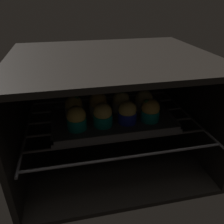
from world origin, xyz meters
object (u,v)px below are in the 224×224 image
object	(u,v)px
baking_tray	(112,119)
muffin_row1_col2	(121,102)
muffin_row0_col0	(76,119)
muffin_row0_col3	(150,110)
muffin_row0_col1	(103,115)
muffin_row1_col0	(74,107)
muffin_row1_col3	(144,101)
muffin_row1_col1	(98,103)
muffin_row0_col2	(127,112)

from	to	relation	value
baking_tray	muffin_row1_col2	size ratio (longest dim) A/B	4.98
muffin_row0_col0	muffin_row0_col3	distance (cm)	22.98
muffin_row0_col0	muffin_row0_col1	size ratio (longest dim) A/B	1.00
muffin_row0_col0	muffin_row1_col0	bearing A→B (deg)	91.47
muffin_row0_col1	muffin_row0_col3	xyz separation A→B (cm)	(15.04, -0.20, -0.01)
baking_tray	muffin_row0_col0	world-z (taller)	muffin_row0_col0
muffin_row1_col2	muffin_row1_col3	bearing A→B (deg)	-4.11
muffin_row0_col3	muffin_row1_col0	size ratio (longest dim) A/B	1.01
baking_tray	muffin_row0_col0	xyz separation A→B (cm)	(-11.58, -4.17, 3.91)
muffin_row0_col0	muffin_row1_col0	world-z (taller)	same
muffin_row0_col1	muffin_row0_col3	distance (cm)	15.04
baking_tray	muffin_row1_col1	distance (cm)	6.99
muffin_row0_col1	muffin_row0_col2	bearing A→B (deg)	1.49
baking_tray	muffin_row0_col0	distance (cm)	12.92
muffin_row0_col1	muffin_row1_col0	xyz separation A→B (cm)	(-8.14, 7.45, -0.02)
muffin_row0_col0	muffin_row0_col2	xyz separation A→B (cm)	(15.66, 0.58, 0.01)
muffin_row1_col3	muffin_row1_col0	bearing A→B (deg)	-179.99
muffin_row1_col0	muffin_row1_col1	size ratio (longest dim) A/B	0.94
baking_tray	muffin_row0_col0	bearing A→B (deg)	-160.21
muffin_row0_col1	muffin_row1_col0	bearing A→B (deg)	137.53
muffin_row0_col2	muffin_row1_col2	bearing A→B (deg)	90.36
muffin_row0_col0	muffin_row0_col3	size ratio (longest dim) A/B	1.00
muffin_row0_col1	muffin_row1_col1	xyz separation A→B (cm)	(-0.28, 7.81, 0.16)
muffin_row0_col1	muffin_row1_col3	bearing A→B (deg)	25.48
muffin_row1_col2	muffin_row0_col1	bearing A→B (deg)	-133.71
muffin_row0_col0	muffin_row1_col3	size ratio (longest dim) A/B	1.04
muffin_row0_col3	muffin_row1_col2	size ratio (longest dim) A/B	0.95
muffin_row0_col1	muffin_row1_col2	bearing A→B (deg)	46.29
muffin_row0_col2	muffin_row1_col1	world-z (taller)	muffin_row1_col1
baking_tray	muffin_row1_col3	bearing A→B (deg)	16.99
muffin_row0_col2	muffin_row1_col0	size ratio (longest dim) A/B	0.99
muffin_row0_col0	muffin_row1_col2	size ratio (longest dim) A/B	0.95
muffin_row1_col1	muffin_row1_col2	distance (cm)	7.96
muffin_row1_col0	muffin_row1_col3	bearing A→B (deg)	0.01
baking_tray	muffin_row1_col2	bearing A→B (deg)	46.47
muffin_row1_col1	muffin_row1_col2	bearing A→B (deg)	1.56
baking_tray	muffin_row1_col1	bearing A→B (deg)	134.31
baking_tray	muffin_row1_col1	world-z (taller)	muffin_row1_col1
muffin_row0_col2	muffin_row1_col1	size ratio (longest dim) A/B	0.93
muffin_row0_col0	muffin_row1_col0	size ratio (longest dim) A/B	1.01
muffin_row0_col2	muffin_row0_col3	distance (cm)	7.33
muffin_row1_col2	baking_tray	bearing A→B (deg)	-133.53
muffin_row0_col0	muffin_row1_col1	distance (cm)	11.22
muffin_row1_col1	muffin_row0_col0	bearing A→B (deg)	-133.08
muffin_row0_col3	muffin_row1_col1	distance (cm)	17.29
muffin_row0_col1	muffin_row0_col2	size ratio (longest dim) A/B	1.02
muffin_row0_col1	baking_tray	bearing A→B (deg)	46.09
muffin_row0_col3	muffin_row1_col1	xyz separation A→B (cm)	(-15.32, 8.01, 0.17)
muffin_row0_col0	muffin_row1_col3	bearing A→B (deg)	18.38
muffin_row0_col0	muffin_row1_col2	world-z (taller)	muffin_row1_col2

